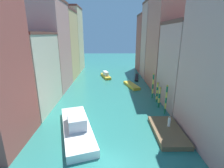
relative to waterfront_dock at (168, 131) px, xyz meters
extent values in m
plane|color=#28756B|center=(-7.81, 18.92, -0.30)|extent=(154.00, 154.00, 0.00)
cube|color=beige|center=(-21.57, 8.49, 6.01)|extent=(7.64, 11.33, 12.62)
cube|color=brown|center=(-21.57, 8.49, 12.53)|extent=(7.80, 11.56, 0.41)
cube|color=tan|center=(-21.57, 19.70, 9.39)|extent=(7.64, 10.38, 19.37)
cube|color=brown|center=(-21.57, 19.70, 19.36)|extent=(7.80, 10.59, 0.57)
cube|color=#DBB77A|center=(-21.57, 30.47, 9.04)|extent=(7.64, 10.95, 18.67)
cube|color=brown|center=(-21.57, 30.47, 18.71)|extent=(7.80, 11.17, 0.68)
cube|color=beige|center=(-21.57, 41.64, 10.19)|extent=(7.64, 10.51, 20.97)
cube|color=brown|center=(-21.57, 41.64, 20.95)|extent=(7.80, 10.72, 0.57)
cube|color=tan|center=(5.95, 9.38, 6.83)|extent=(7.64, 10.24, 14.26)
cube|color=brown|center=(5.95, 9.38, 14.26)|extent=(7.80, 10.45, 0.59)
cube|color=#C6705B|center=(5.95, 20.86, 10.30)|extent=(7.64, 11.67, 21.20)
cube|color=tan|center=(5.95, 31.03, 10.15)|extent=(7.64, 7.68, 20.89)
cube|color=brown|center=(5.95, 31.03, 20.92)|extent=(7.80, 7.83, 0.64)
cube|color=#B25147|center=(5.95, 40.14, 8.94)|extent=(7.64, 9.38, 18.47)
cube|color=brown|center=(5.95, 40.14, 18.49)|extent=(7.80, 9.57, 0.63)
cube|color=brown|center=(0.00, 0.00, 0.00)|extent=(3.65, 7.34, 0.59)
cylinder|color=white|center=(0.39, 0.78, 0.92)|extent=(0.36, 0.36, 1.24)
sphere|color=tan|center=(0.39, 0.78, 1.67)|extent=(0.26, 0.26, 0.26)
cylinder|color=#197247|center=(1.42, 5.67, 0.18)|extent=(0.27, 0.27, 0.95)
cylinder|color=#E5D14C|center=(1.42, 5.67, 1.13)|extent=(0.27, 0.27, 0.95)
cylinder|color=#197247|center=(1.42, 5.67, 2.08)|extent=(0.27, 0.27, 0.95)
cylinder|color=#E5D14C|center=(1.42, 5.67, 3.03)|extent=(0.27, 0.27, 0.95)
cylinder|color=#197247|center=(1.42, 5.67, 3.98)|extent=(0.27, 0.27, 0.95)
sphere|color=gold|center=(1.42, 5.67, 4.56)|extent=(0.30, 0.30, 0.30)
cylinder|color=#197247|center=(1.11, 8.26, 0.14)|extent=(0.36, 0.36, 0.88)
cylinder|color=#E5D14C|center=(1.11, 8.26, 1.02)|extent=(0.36, 0.36, 0.88)
cylinder|color=#197247|center=(1.11, 8.26, 1.90)|extent=(0.36, 0.36, 0.88)
cylinder|color=#E5D14C|center=(1.11, 8.26, 2.78)|extent=(0.36, 0.36, 0.88)
sphere|color=gold|center=(1.11, 8.26, 3.36)|extent=(0.39, 0.39, 0.39)
cylinder|color=#197247|center=(1.37, 10.65, 0.01)|extent=(0.32, 0.32, 0.61)
cylinder|color=#E5D14C|center=(1.37, 10.65, 0.62)|extent=(0.32, 0.32, 0.61)
cylinder|color=#197247|center=(1.37, 10.65, 1.24)|extent=(0.32, 0.32, 0.61)
cylinder|color=#E5D14C|center=(1.37, 10.65, 1.85)|extent=(0.32, 0.32, 0.61)
cylinder|color=#197247|center=(1.37, 10.65, 2.46)|extent=(0.32, 0.32, 0.61)
cylinder|color=#E5D14C|center=(1.37, 10.65, 3.07)|extent=(0.32, 0.32, 0.61)
sphere|color=gold|center=(1.37, 10.65, 3.51)|extent=(0.36, 0.36, 0.36)
cylinder|color=#197247|center=(1.07, 12.87, 0.20)|extent=(0.31, 0.31, 0.99)
cylinder|color=#E5D14C|center=(1.07, 12.87, 1.19)|extent=(0.31, 0.31, 0.99)
cylinder|color=#197247|center=(1.07, 12.87, 2.18)|extent=(0.31, 0.31, 0.99)
cylinder|color=#E5D14C|center=(1.07, 12.87, 3.16)|extent=(0.31, 0.31, 0.99)
cylinder|color=#197247|center=(1.07, 12.87, 4.15)|extent=(0.31, 0.31, 0.99)
sphere|color=gold|center=(1.07, 12.87, 4.77)|extent=(0.34, 0.34, 0.34)
cube|color=white|center=(-12.13, 0.51, 0.21)|extent=(6.80, 12.25, 1.01)
cube|color=silver|center=(-12.13, 0.51, 1.51)|extent=(3.35, 4.63, 1.58)
cube|color=black|center=(0.40, 29.36, -0.11)|extent=(2.39, 8.40, 0.37)
cube|color=gold|center=(-8.96, 30.11, 0.05)|extent=(3.47, 7.05, 0.70)
cube|color=silver|center=(-8.96, 30.11, 0.96)|extent=(1.95, 3.31, 1.12)
cube|color=gold|center=(-2.25, 20.68, 0.03)|extent=(3.58, 6.86, 0.65)
camera|label=1|loc=(-7.63, -19.40, 12.40)|focal=26.83mm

